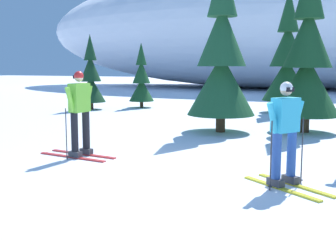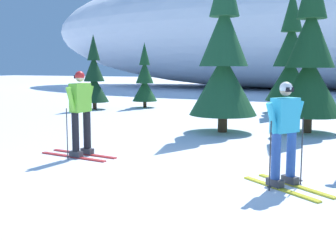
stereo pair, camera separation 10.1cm
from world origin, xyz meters
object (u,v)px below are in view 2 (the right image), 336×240
at_px(skier_lime_jacket, 80,112).
at_px(pine_tree_center_right, 291,61).
at_px(pine_tree_center_left, 224,59).
at_px(pine_tree_far_left, 94,78).
at_px(skier_cyan_jacket, 285,132).
at_px(pine_tree_right, 310,61).
at_px(pine_tree_left, 145,80).

distance_m(skier_lime_jacket, pine_tree_center_right, 11.08).
distance_m(skier_lime_jacket, pine_tree_center_left, 5.03).
height_order(skier_lime_jacket, pine_tree_far_left, pine_tree_far_left).
bearing_deg(pine_tree_center_left, skier_cyan_jacket, -64.27).
bearing_deg(pine_tree_center_right, pine_tree_right, -77.30).
bearing_deg(pine_tree_center_left, pine_tree_right, 20.63).
distance_m(pine_tree_left, pine_tree_center_right, 6.62).
height_order(skier_cyan_jacket, pine_tree_right, pine_tree_right).
bearing_deg(pine_tree_right, pine_tree_left, 147.95).
bearing_deg(pine_tree_right, pine_tree_far_left, 161.39).
distance_m(skier_cyan_jacket, pine_tree_far_left, 13.29).
bearing_deg(pine_tree_right, pine_tree_center_left, -159.37).
relative_size(skier_cyan_jacket, pine_tree_center_right, 0.33).
relative_size(pine_tree_far_left, pine_tree_left, 1.10).
height_order(skier_cyan_jacket, skier_lime_jacket, skier_lime_jacket).
relative_size(pine_tree_left, pine_tree_right, 0.60).
bearing_deg(pine_tree_center_right, pine_tree_center_left, -100.76).
height_order(skier_lime_jacket, pine_tree_center_right, pine_tree_center_right).
distance_m(skier_cyan_jacket, pine_tree_center_right, 11.35).
distance_m(pine_tree_far_left, pine_tree_center_left, 8.22).
xyz_separation_m(skier_lime_jacket, pine_tree_right, (4.22, 5.39, 1.13)).
bearing_deg(pine_tree_far_left, skier_cyan_jacket, -43.79).
relative_size(skier_lime_jacket, pine_tree_left, 0.61).
distance_m(pine_tree_center_left, pine_tree_center_right, 6.19).
xyz_separation_m(pine_tree_far_left, pine_tree_center_right, (8.27, 2.02, 0.74)).
xyz_separation_m(pine_tree_left, pine_tree_right, (7.73, -4.84, 0.84)).
height_order(pine_tree_center_right, pine_tree_right, pine_tree_center_right).
distance_m(pine_tree_far_left, pine_tree_left, 2.39).
relative_size(skier_lime_jacket, pine_tree_right, 0.37).
bearing_deg(pine_tree_center_right, skier_lime_jacket, -106.05).
height_order(pine_tree_center_left, pine_tree_right, pine_tree_center_left).
xyz_separation_m(pine_tree_far_left, pine_tree_right, (9.44, -3.18, 0.71)).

